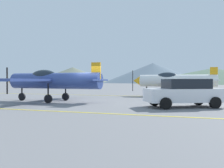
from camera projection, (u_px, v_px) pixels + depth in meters
name	position (u px, v px, depth m)	size (l,w,h in m)	color
ground_plane	(94.00, 103.00, 16.50)	(400.00, 400.00, 0.00)	slate
apron_line_near	(56.00, 111.00, 11.83)	(80.00, 0.16, 0.01)	yellow
apron_line_far	(123.00, 96.00, 23.73)	(80.00, 0.16, 0.01)	yellow
airplane_near	(51.00, 80.00, 17.32)	(7.96, 9.19, 2.76)	#33478C
airplane_mid	(174.00, 80.00, 22.81)	(7.97, 9.19, 2.76)	white
car_sedan	(184.00, 92.00, 13.69)	(4.65, 3.54, 1.62)	white
hill_left	(73.00, 75.00, 160.02)	(54.31, 54.31, 10.44)	slate
hill_centerleft	(153.00, 73.00, 148.18)	(62.99, 62.99, 12.39)	slate
hill_centerright	(213.00, 76.00, 117.81)	(77.79, 77.79, 7.65)	#4C6651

